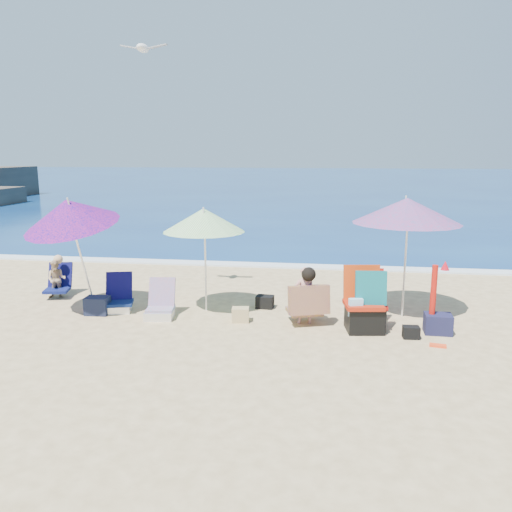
# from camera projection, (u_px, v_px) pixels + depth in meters

# --- Properties ---
(ground) EXTENTS (120.00, 120.00, 0.00)m
(ground) POSITION_uv_depth(u_px,v_px,m) (266.00, 338.00, 8.01)
(ground) COLOR #D8BC84
(ground) RESTS_ON ground
(sea) EXTENTS (120.00, 80.00, 0.12)m
(sea) POSITION_uv_depth(u_px,v_px,m) (321.00, 181.00, 51.66)
(sea) COLOR navy
(sea) RESTS_ON ground
(foam) EXTENTS (120.00, 0.50, 0.04)m
(foam) POSITION_uv_depth(u_px,v_px,m) (291.00, 266.00, 12.95)
(foam) COLOR white
(foam) RESTS_ON ground
(umbrella_turquoise) EXTENTS (2.19, 2.19, 2.13)m
(umbrella_turquoise) POSITION_uv_depth(u_px,v_px,m) (407.00, 211.00, 8.76)
(umbrella_turquoise) COLOR silver
(umbrella_turquoise) RESTS_ON ground
(umbrella_striped) EXTENTS (1.81, 1.81, 1.93)m
(umbrella_striped) POSITION_uv_depth(u_px,v_px,m) (204.00, 220.00, 8.95)
(umbrella_striped) COLOR white
(umbrella_striped) RESTS_ON ground
(umbrella_blue) EXTENTS (2.11, 2.15, 2.24)m
(umbrella_blue) POSITION_uv_depth(u_px,v_px,m) (69.00, 213.00, 8.78)
(umbrella_blue) COLOR white
(umbrella_blue) RESTS_ON ground
(furled_umbrella) EXTENTS (0.24, 0.37, 1.23)m
(furled_umbrella) POSITION_uv_depth(u_px,v_px,m) (435.00, 293.00, 8.06)
(furled_umbrella) COLOR red
(furled_umbrella) RESTS_ON ground
(chair_navy) EXTENTS (0.64, 0.70, 0.67)m
(chair_navy) POSITION_uv_depth(u_px,v_px,m) (118.00, 301.00, 9.35)
(chair_navy) COLOR #0D1C49
(chair_navy) RESTS_ON ground
(chair_rainbow) EXTENTS (0.54, 0.65, 0.66)m
(chair_rainbow) POSITION_uv_depth(u_px,v_px,m) (160.00, 308.00, 8.97)
(chair_rainbow) COLOR #CD4859
(chair_rainbow) RESTS_ON ground
(camp_chair_left) EXTENTS (0.68, 0.70, 1.04)m
(camp_chair_left) POSITION_uv_depth(u_px,v_px,m) (364.00, 312.00, 8.29)
(camp_chair_left) COLOR #AE210C
(camp_chair_left) RESTS_ON ground
(camp_chair_right) EXTENTS (0.63, 0.72, 1.01)m
(camp_chair_right) POSITION_uv_depth(u_px,v_px,m) (368.00, 307.00, 8.37)
(camp_chair_right) COLOR #A4100B
(camp_chair_right) RESTS_ON ground
(person_center) EXTENTS (0.78, 0.73, 0.99)m
(person_center) POSITION_uv_depth(u_px,v_px,m) (306.00, 297.00, 8.54)
(person_center) COLOR tan
(person_center) RESTS_ON ground
(person_left) EXTENTS (0.58, 0.71, 0.84)m
(person_left) POSITION_uv_depth(u_px,v_px,m) (57.00, 279.00, 10.17)
(person_left) COLOR tan
(person_left) RESTS_ON ground
(bag_navy_a) EXTENTS (0.42, 0.31, 0.32)m
(bag_navy_a) POSITION_uv_depth(u_px,v_px,m) (98.00, 305.00, 9.15)
(bag_navy_a) COLOR #161C32
(bag_navy_a) RESTS_ON ground
(bag_black_a) EXTENTS (0.34, 0.26, 0.23)m
(bag_black_a) POSITION_uv_depth(u_px,v_px,m) (265.00, 302.00, 9.52)
(bag_black_a) COLOR black
(bag_black_a) RESTS_ON ground
(bag_tan) EXTENTS (0.31, 0.24, 0.25)m
(bag_tan) POSITION_uv_depth(u_px,v_px,m) (240.00, 315.00, 8.74)
(bag_tan) COLOR tan
(bag_tan) RESTS_ON ground
(bag_navy_b) EXTENTS (0.43, 0.33, 0.32)m
(bag_navy_b) POSITION_uv_depth(u_px,v_px,m) (438.00, 324.00, 8.18)
(bag_navy_b) COLOR #191A38
(bag_navy_b) RESTS_ON ground
(bag_black_b) EXTENTS (0.26, 0.19, 0.19)m
(bag_black_b) POSITION_uv_depth(u_px,v_px,m) (411.00, 332.00, 7.97)
(bag_black_b) COLOR black
(bag_black_b) RESTS_ON ground
(orange_item) EXTENTS (0.26, 0.15, 0.03)m
(orange_item) POSITION_uv_depth(u_px,v_px,m) (438.00, 346.00, 7.64)
(orange_item) COLOR #FF451A
(orange_item) RESTS_ON ground
(seagull) EXTENTS (0.85, 0.38, 0.15)m
(seagull) POSITION_uv_depth(u_px,v_px,m) (143.00, 48.00, 8.97)
(seagull) COLOR white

